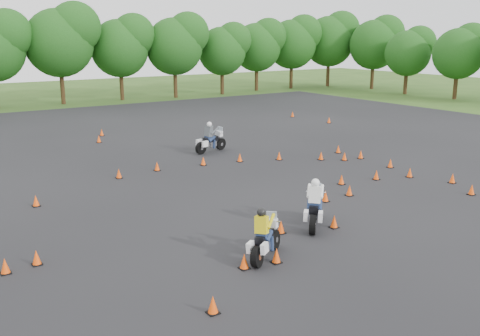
% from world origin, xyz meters
% --- Properties ---
extents(ground, '(140.00, 140.00, 0.00)m').
position_xyz_m(ground, '(0.00, 0.00, 0.00)').
color(ground, '#2D5119').
rests_on(ground, ground).
extents(asphalt_pad, '(62.00, 62.00, 0.00)m').
position_xyz_m(asphalt_pad, '(0.00, 6.00, 0.01)').
color(asphalt_pad, black).
rests_on(asphalt_pad, ground).
extents(treeline, '(87.12, 32.36, 10.56)m').
position_xyz_m(treeline, '(4.94, 34.98, 4.58)').
color(treeline, '#1A4914').
rests_on(treeline, ground).
extents(traffic_cones, '(36.13, 32.25, 0.45)m').
position_xyz_m(traffic_cones, '(-0.06, 5.58, 0.23)').
color(traffic_cones, '#FF4E0A').
rests_on(traffic_cones, asphalt_pad).
extents(rider_grey, '(2.52, 1.33, 1.86)m').
position_xyz_m(rider_grey, '(3.44, 12.31, 0.93)').
color(rider_grey, '#484C50').
rests_on(rider_grey, ground).
extents(rider_yellow, '(2.20, 1.76, 1.69)m').
position_xyz_m(rider_yellow, '(-3.15, -2.21, 0.85)').
color(rider_yellow, gold).
rests_on(rider_yellow, ground).
extents(rider_white, '(2.22, 2.23, 1.86)m').
position_xyz_m(rider_white, '(0.00, -0.87, 0.94)').
color(rider_white, white).
rests_on(rider_white, ground).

